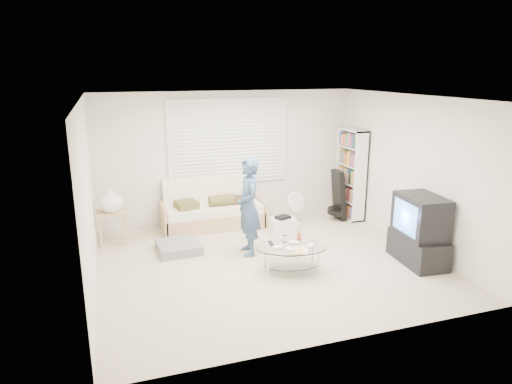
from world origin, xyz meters
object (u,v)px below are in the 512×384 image
object	(u,v)px
tv_unit	(419,231)
coffee_table	(292,251)
futon_sofa	(213,211)
bookshelf	(351,174)

from	to	relation	value
tv_unit	coffee_table	bearing A→B (deg)	171.16
futon_sofa	tv_unit	xyz separation A→B (m)	(2.61, -2.60, 0.21)
futon_sofa	tv_unit	world-z (taller)	tv_unit
bookshelf	coffee_table	size ratio (longest dim) A/B	1.50
tv_unit	bookshelf	bearing A→B (deg)	86.92
bookshelf	tv_unit	world-z (taller)	bookshelf
bookshelf	coffee_table	xyz separation A→B (m)	(-2.09, -2.02, -0.57)
bookshelf	tv_unit	distance (m)	2.36
bookshelf	tv_unit	xyz separation A→B (m)	(-0.13, -2.33, -0.37)
tv_unit	coffee_table	distance (m)	2.00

